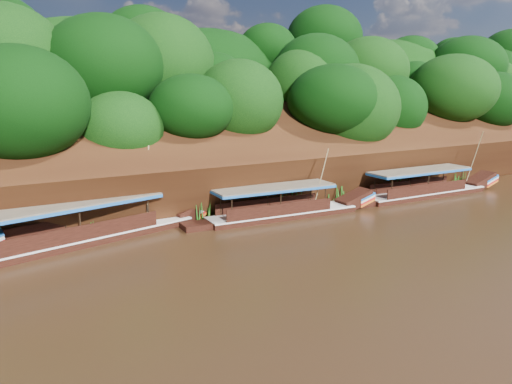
{
  "coord_description": "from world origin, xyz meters",
  "views": [
    {
      "loc": [
        -18.18,
        -19.52,
        8.65
      ],
      "look_at": [
        -2.5,
        7.0,
        2.12
      ],
      "focal_mm": 35.0,
      "sensor_mm": 36.0,
      "label": 1
    }
  ],
  "objects": [
    {
      "name": "boat_1",
      "position": [
        0.58,
        7.54,
        0.49
      ],
      "size": [
        12.71,
        2.79,
        5.02
      ],
      "rotation": [
        0.0,
        0.0,
        -0.07
      ],
      "color": "black",
      "rests_on": "ground"
    },
    {
      "name": "boat_0",
      "position": [
        14.13,
        7.22,
        0.51
      ],
      "size": [
        13.9,
        2.81,
        5.56
      ],
      "rotation": [
        0.0,
        0.0,
        -0.03
      ],
      "color": "black",
      "rests_on": "ground"
    },
    {
      "name": "boat_2",
      "position": [
        -11.83,
        8.87,
        0.55
      ],
      "size": [
        15.41,
        5.39,
        5.56
      ],
      "rotation": [
        0.0,
        0.0,
        0.23
      ],
      "color": "black",
      "rests_on": "ground"
    },
    {
      "name": "riverbank",
      "position": [
        -0.01,
        22.73,
        1.89
      ],
      "size": [
        120.0,
        30.06,
        19.4
      ],
      "color": "#32170B",
      "rests_on": "ground"
    },
    {
      "name": "reeds",
      "position": [
        -2.96,
        9.42,
        0.87
      ],
      "size": [
        49.83,
        2.54,
        2.19
      ],
      "color": "#27681A",
      "rests_on": "ground"
    },
    {
      "name": "ground",
      "position": [
        0.0,
        0.0,
        0.0
      ],
      "size": [
        160.0,
        160.0,
        0.0
      ],
      "primitive_type": "plane",
      "color": "black",
      "rests_on": "ground"
    }
  ]
}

